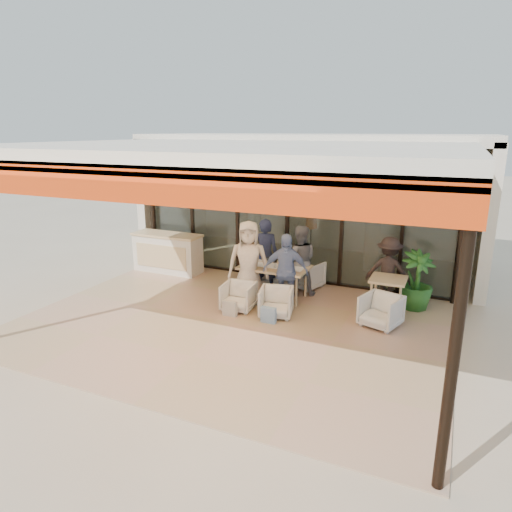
{
  "coord_description": "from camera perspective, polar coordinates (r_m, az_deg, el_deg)",
  "views": [
    {
      "loc": [
        3.76,
        -7.28,
        3.64
      ],
      "look_at": [
        0.1,
        0.9,
        1.15
      ],
      "focal_mm": 32.0,
      "sensor_mm": 36.0,
      "label": 1
    }
  ],
  "objects": [
    {
      "name": "dining_table",
      "position": [
        10.05,
        2.31,
        -1.59
      ],
      "size": [
        1.5,
        0.9,
        0.93
      ],
      "color": "#DEC487",
      "rests_on": "ground"
    },
    {
      "name": "tote_bag_cream",
      "position": [
        9.22,
        -3.3,
        -6.61
      ],
      "size": [
        0.3,
        0.1,
        0.34
      ],
      "primitive_type": "cube",
      "color": "silver",
      "rests_on": "ground"
    },
    {
      "name": "terrace_structure",
      "position": [
        7.97,
        -4.18,
        12.68
      ],
      "size": [
        8.0,
        6.0,
        3.4
      ],
      "color": "silver",
      "rests_on": "ground"
    },
    {
      "name": "diner_periwinkle",
      "position": [
        9.46,
        3.68,
        -1.95
      ],
      "size": [
        1.01,
        0.59,
        1.61
      ],
      "primitive_type": "imported",
      "rotation": [
        0.0,
        0.0,
        0.22
      ],
      "color": "#6F85B9",
      "rests_on": "ground"
    },
    {
      "name": "ground",
      "position": [
        8.97,
        -2.96,
        -8.44
      ],
      "size": [
        70.0,
        70.0,
        0.0
      ],
      "primitive_type": "plane",
      "color": "#C6B293",
      "rests_on": "ground"
    },
    {
      "name": "side_chair",
      "position": [
        9.03,
        15.35,
        -6.46
      ],
      "size": [
        0.83,
        0.8,
        0.69
      ],
      "primitive_type": "imported",
      "rotation": [
        0.0,
        0.0,
        -0.3
      ],
      "color": "silver",
      "rests_on": "ground"
    },
    {
      "name": "standing_woman",
      "position": [
        10.1,
        16.22,
        -1.79
      ],
      "size": [
        0.96,
        0.55,
        1.48
      ],
      "primitive_type": "imported",
      "rotation": [
        0.0,
        0.0,
        3.15
      ],
      "color": "black",
      "rests_on": "ground"
    },
    {
      "name": "potted_palm",
      "position": [
        10.0,
        19.4,
        -2.94
      ],
      "size": [
        0.98,
        0.98,
        1.25
      ],
      "primitive_type": "imported",
      "rotation": [
        0.0,
        0.0,
        0.64
      ],
      "color": "#1E5919",
      "rests_on": "ground"
    },
    {
      "name": "glass_storefront",
      "position": [
        11.14,
        3.96,
        4.93
      ],
      "size": [
        8.08,
        0.1,
        3.2
      ],
      "color": "#9EADA3",
      "rests_on": "ground"
    },
    {
      "name": "terrace_floor",
      "position": [
        8.96,
        -2.96,
        -8.42
      ],
      "size": [
        8.0,
        6.0,
        0.01
      ],
      "primitive_type": "cube",
      "color": "tan",
      "rests_on": "ground"
    },
    {
      "name": "tote_bag_blue",
      "position": [
        8.89,
        1.56,
        -7.45
      ],
      "size": [
        0.3,
        0.1,
        0.34
      ],
      "primitive_type": "cube",
      "color": "#99BFD8",
      "rests_on": "ground"
    },
    {
      "name": "interior_block",
      "position": [
        13.22,
        7.57,
        9.26
      ],
      "size": [
        9.05,
        3.62,
        3.52
      ],
      "color": "silver",
      "rests_on": "ground"
    },
    {
      "name": "side_table",
      "position": [
        9.63,
        16.19,
        -3.29
      ],
      "size": [
        0.7,
        0.7,
        0.74
      ],
      "color": "#DEC487",
      "rests_on": "ground"
    },
    {
      "name": "chair_far_right",
      "position": [
        10.85,
        6.24,
        -2.15
      ],
      "size": [
        0.87,
        0.84,
        0.72
      ],
      "primitive_type": "imported",
      "rotation": [
        0.0,
        0.0,
        2.83
      ],
      "color": "silver",
      "rests_on": "ground"
    },
    {
      "name": "diner_grey",
      "position": [
        10.27,
        5.45,
        -0.57
      ],
      "size": [
        0.95,
        0.84,
        1.61
      ],
      "primitive_type": "imported",
      "rotation": [
        0.0,
        0.0,
        3.5
      ],
      "color": "slate",
      "rests_on": "ground"
    },
    {
      "name": "diner_navy",
      "position": [
        10.55,
        1.13,
        0.17
      ],
      "size": [
        0.7,
        0.56,
        1.7
      ],
      "primitive_type": "imported",
      "rotation": [
        0.0,
        0.0,
        3.41
      ],
      "color": "#1A1F39",
      "rests_on": "ground"
    },
    {
      "name": "host_counter",
      "position": [
        12.16,
        -10.98,
        0.42
      ],
      "size": [
        1.85,
        0.65,
        1.04
      ],
      "color": "silver",
      "rests_on": "ground"
    },
    {
      "name": "chair_far_left",
      "position": [
        11.13,
        2.12,
        -1.7
      ],
      "size": [
        0.85,
        0.83,
        0.69
      ],
      "primitive_type": "imported",
      "rotation": [
        0.0,
        0.0,
        3.5
      ],
      "color": "silver",
      "rests_on": "ground"
    },
    {
      "name": "diner_cream",
      "position": [
        9.74,
        -0.94,
        -0.81
      ],
      "size": [
        1.03,
        0.85,
        1.8
      ],
      "primitive_type": "imported",
      "rotation": [
        0.0,
        0.0,
        0.36
      ],
      "color": "beige",
      "rests_on": "ground"
    },
    {
      "name": "chair_near_left",
      "position": [
        9.49,
        -2.2,
        -4.92
      ],
      "size": [
        0.68,
        0.65,
        0.65
      ],
      "primitive_type": "imported",
      "rotation": [
        0.0,
        0.0,
        0.09
      ],
      "color": "silver",
      "rests_on": "ground"
    },
    {
      "name": "chair_near_right",
      "position": [
        9.17,
        2.53,
        -5.64
      ],
      "size": [
        0.76,
        0.73,
        0.66
      ],
      "primitive_type": "imported",
      "rotation": [
        0.0,
        0.0,
        0.24
      ],
      "color": "silver",
      "rests_on": "ground"
    }
  ]
}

